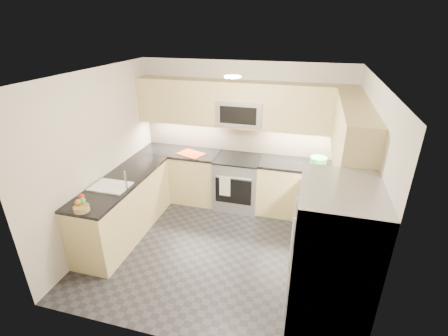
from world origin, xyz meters
TOP-DOWN VIEW (x-y plane):
  - floor at (0.00, 0.00)m, footprint 3.60×3.20m
  - ceiling at (0.00, 0.00)m, footprint 3.60×3.20m
  - wall_back at (0.00, 1.60)m, footprint 3.60×0.02m
  - wall_front at (0.00, -1.60)m, footprint 3.60×0.02m
  - wall_left at (-1.80, 0.00)m, footprint 0.02×3.20m
  - wall_right at (1.80, 0.00)m, footprint 0.02×3.20m
  - base_cab_back_left at (-1.09, 1.30)m, footprint 1.42×0.60m
  - base_cab_back_right at (1.09, 1.30)m, footprint 1.42×0.60m
  - base_cab_right at (1.50, 0.15)m, footprint 0.60×1.70m
  - base_cab_peninsula at (-1.50, 0.00)m, footprint 0.60×2.00m
  - countertop_back_left at (-1.09, 1.30)m, footprint 1.42×0.63m
  - countertop_back_right at (1.09, 1.30)m, footprint 1.42×0.63m
  - countertop_right at (1.50, 0.15)m, footprint 0.63×1.70m
  - countertop_peninsula at (-1.50, 0.00)m, footprint 0.63×2.00m
  - upper_cab_back at (0.00, 1.43)m, footprint 3.60×0.35m
  - upper_cab_right at (1.62, 0.28)m, footprint 0.35×1.95m
  - backsplash_back at (0.00, 1.60)m, footprint 3.60×0.01m
  - backsplash_right at (1.80, 0.45)m, footprint 0.01×2.30m
  - gas_range at (0.00, 1.28)m, footprint 0.76×0.65m
  - range_cooktop at (0.00, 1.28)m, footprint 0.76×0.65m
  - oven_door_glass at (0.00, 0.95)m, footprint 0.62×0.02m
  - oven_handle at (0.00, 0.93)m, footprint 0.60×0.02m
  - microwave at (0.00, 1.40)m, footprint 0.76×0.40m
  - microwave_door at (0.00, 1.20)m, footprint 0.60×0.01m
  - refrigerator at (1.45, -1.15)m, footprint 0.70×0.90m
  - fridge_handle_left at (1.08, -1.33)m, footprint 0.02×0.02m
  - fridge_handle_right at (1.08, -0.97)m, footprint 0.02×0.02m
  - sink_basin at (-1.50, -0.25)m, footprint 0.52×0.38m
  - faucet at (-1.24, -0.25)m, footprint 0.03×0.03m
  - utensil_bowl at (1.32, 1.26)m, footprint 0.33×0.33m
  - cutting_board at (-0.83, 1.21)m, footprint 0.52×0.44m
  - fruit_basket at (-1.48, -0.90)m, footprint 0.20×0.20m
  - fruit_apple at (-1.56, -0.77)m, footprint 0.07×0.07m
  - fruit_pear at (-1.49, -0.85)m, footprint 0.07×0.07m
  - dish_towel_check at (-0.14, 0.91)m, footprint 0.18×0.02m
  - fruit_orange at (-1.52, -0.89)m, footprint 0.07×0.07m

SIDE VIEW (x-z plane):
  - floor at x=0.00m, z-range 0.00..0.00m
  - base_cab_back_left at x=-1.09m, z-range 0.00..0.90m
  - base_cab_back_right at x=1.09m, z-range 0.00..0.90m
  - base_cab_right at x=1.50m, z-range 0.00..0.90m
  - base_cab_peninsula at x=-1.50m, z-range 0.00..0.90m
  - oven_door_glass at x=0.00m, z-range 0.22..0.68m
  - gas_range at x=0.00m, z-range 0.00..0.91m
  - dish_towel_check at x=-0.14m, z-range 0.38..0.72m
  - oven_handle at x=0.00m, z-range 0.71..0.73m
  - sink_basin at x=-1.50m, z-range 0.80..0.96m
  - refrigerator at x=1.45m, z-range 0.00..1.80m
  - range_cooktop at x=0.00m, z-range 0.90..0.93m
  - countertop_back_left at x=-1.09m, z-range 0.90..0.94m
  - countertop_back_right at x=1.09m, z-range 0.90..0.94m
  - countertop_right at x=1.50m, z-range 0.90..0.94m
  - countertop_peninsula at x=-1.50m, z-range 0.90..0.94m
  - cutting_board at x=-0.83m, z-range 0.94..0.95m
  - fridge_handle_left at x=1.08m, z-range 0.35..1.55m
  - fridge_handle_right at x=1.08m, z-range 0.35..1.55m
  - fruit_basket at x=-1.48m, z-range 0.94..1.01m
  - utensil_bowl at x=1.32m, z-range 0.94..1.09m
  - fruit_orange at x=-1.52m, z-range 1.02..1.09m
  - fruit_apple at x=-1.56m, z-range 1.02..1.09m
  - fruit_pear at x=-1.49m, z-range 1.02..1.09m
  - faucet at x=-1.24m, z-range 0.94..1.22m
  - backsplash_back at x=0.00m, z-range 0.94..1.45m
  - backsplash_right at x=1.80m, z-range 0.94..1.45m
  - wall_back at x=0.00m, z-range 0.00..2.50m
  - wall_front at x=0.00m, z-range 0.00..2.50m
  - wall_left at x=-1.80m, z-range 0.00..2.50m
  - wall_right at x=1.80m, z-range 0.00..2.50m
  - microwave at x=0.00m, z-range 1.50..1.90m
  - microwave_door at x=0.00m, z-range 1.56..1.84m
  - upper_cab_back at x=0.00m, z-range 1.45..2.20m
  - upper_cab_right at x=1.62m, z-range 1.45..2.20m
  - ceiling at x=0.00m, z-range 2.49..2.51m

